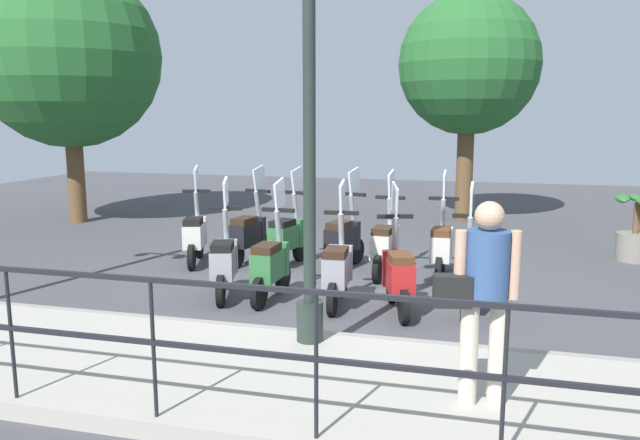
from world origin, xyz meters
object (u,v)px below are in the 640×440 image
at_px(scooter_far_3, 287,236).
at_px(lamp_post_near, 309,134).
at_px(scooter_near_1, 398,274).
at_px(pedestrian_with_bag, 483,288).
at_px(potted_palm, 635,234).
at_px(scooter_far_4, 249,233).
at_px(scooter_far_5, 195,234).
at_px(scooter_near_2, 338,268).
at_px(scooter_far_0, 441,245).
at_px(tree_distant, 469,65).
at_px(scooter_far_1, 385,244).
at_px(scooter_near_3, 271,263).
at_px(scooter_near_0, 467,273).
at_px(tree_large, 68,56).
at_px(scooter_near_4, 224,261).
at_px(scooter_far_2, 344,238).

bearing_deg(scooter_far_3, lamp_post_near, -146.73).
bearing_deg(scooter_near_1, pedestrian_with_bag, -176.88).
xyz_separation_m(potted_palm, scooter_near_1, (-3.65, 3.36, 0.04)).
height_order(scooter_far_3, scooter_far_4, same).
bearing_deg(scooter_far_5, pedestrian_with_bag, -150.56).
bearing_deg(scooter_far_5, scooter_far_3, -99.04).
xyz_separation_m(scooter_near_2, scooter_far_0, (1.65, -1.15, 0.00)).
xyz_separation_m(tree_distant, scooter_far_1, (-5.15, 0.96, -2.89)).
xyz_separation_m(scooter_near_3, scooter_far_4, (1.80, 0.99, 0.00)).
xyz_separation_m(scooter_near_0, scooter_far_0, (1.51, 0.41, 0.00)).
bearing_deg(potted_palm, scooter_near_3, 125.26).
relative_size(potted_palm, scooter_far_4, 0.69).
xyz_separation_m(tree_distant, scooter_near_3, (-6.70, 2.19, -2.89)).
bearing_deg(scooter_far_5, scooter_near_0, -125.50).
xyz_separation_m(tree_large, scooter_near_2, (-4.42, -6.85, -3.05)).
height_order(scooter_near_1, scooter_near_3, same).
distance_m(scooter_near_1, scooter_far_1, 1.71).
xyz_separation_m(scooter_near_0, scooter_far_5, (1.41, 4.23, 0.00)).
distance_m(scooter_near_2, scooter_far_5, 3.08).
distance_m(scooter_near_0, scooter_far_1, 1.87).
xyz_separation_m(scooter_near_2, scooter_near_4, (-0.02, 1.50, 0.00)).
xyz_separation_m(lamp_post_near, scooter_near_4, (1.61, 1.60, -1.70)).
height_order(scooter_near_0, scooter_far_3, same).
bearing_deg(scooter_far_3, scooter_far_2, -73.81).
distance_m(scooter_near_2, scooter_near_3, 0.88).
bearing_deg(scooter_near_1, lamp_post_near, 138.64).
xyz_separation_m(pedestrian_with_bag, scooter_near_4, (2.60, 3.23, -0.60)).
relative_size(tree_distant, scooter_near_0, 3.18).
bearing_deg(tree_large, lamp_post_near, -131.06).
bearing_deg(tree_distant, scooter_far_2, 161.52).
height_order(scooter_near_1, scooter_near_4, same).
relative_size(potted_palm, scooter_near_4, 0.69).
xyz_separation_m(scooter_far_3, scooter_far_4, (0.06, 0.65, 0.00)).
relative_size(pedestrian_with_bag, potted_palm, 1.50).
distance_m(scooter_near_0, scooter_far_4, 3.81).
height_order(scooter_near_2, scooter_near_3, same).
bearing_deg(scooter_near_2, scooter_near_3, 85.30).
height_order(scooter_near_0, scooter_near_3, same).
bearing_deg(scooter_near_0, scooter_near_4, 94.27).
height_order(scooter_far_4, scooter_far_5, same).
bearing_deg(scooter_near_2, scooter_far_0, -38.85).
bearing_deg(scooter_near_4, scooter_far_4, -5.04).
bearing_deg(pedestrian_with_bag, lamp_post_near, 46.75).
bearing_deg(scooter_near_3, scooter_far_0, -48.41).
height_order(scooter_near_3, scooter_far_3, same).
distance_m(lamp_post_near, tree_large, 9.30).
xyz_separation_m(tree_large, scooter_far_2, (-2.60, -6.52, -3.05)).
bearing_deg(lamp_post_near, tree_large, 48.94).
relative_size(scooter_near_0, scooter_far_0, 1.00).
xyz_separation_m(tree_distant, scooter_far_4, (-4.89, 3.17, -2.89)).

